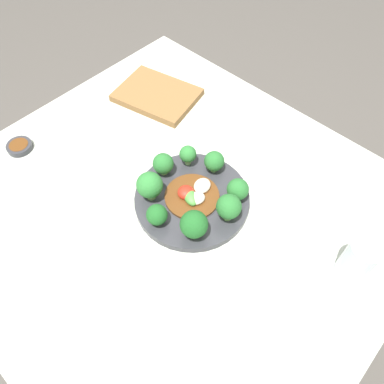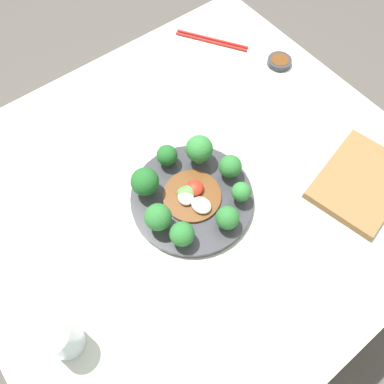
# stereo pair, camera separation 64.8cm
# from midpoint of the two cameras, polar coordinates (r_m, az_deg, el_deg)

# --- Properties ---
(ground_plane) EXTENTS (8.00, 8.00, 0.00)m
(ground_plane) POSITION_cam_midpoint_polar(r_m,az_deg,el_deg) (1.46, 10.04, -19.99)
(ground_plane) COLOR #4C4742
(table) EXTENTS (1.00, 0.92, 0.71)m
(table) POSITION_cam_midpoint_polar(r_m,az_deg,el_deg) (1.12, 12.97, -17.43)
(table) COLOR #B7BCAD
(table) RESTS_ON ground_plane
(plate) EXTENTS (0.26, 0.26, 0.02)m
(plate) POSITION_cam_midpoint_polar(r_m,az_deg,el_deg) (0.76, 18.88, -15.65)
(plate) COLOR #333338
(plate) RESTS_ON table
(broccoli_southwest) EXTENTS (0.06, 0.06, 0.07)m
(broccoli_southwest) POSITION_cam_midpoint_polar(r_m,az_deg,el_deg) (0.74, 20.14, -7.80)
(broccoli_southwest) COLOR #70A356
(broccoli_southwest) RESTS_ON plate
(broccoli_northeast) EXTENTS (0.05, 0.05, 0.06)m
(broccoli_northeast) POSITION_cam_midpoint_polar(r_m,az_deg,el_deg) (0.71, 19.66, -22.81)
(broccoli_northeast) COLOR #70A356
(broccoli_northeast) RESTS_ON plate
(broccoli_south) EXTENTS (0.05, 0.05, 0.05)m
(broccoli_south) POSITION_cam_midpoint_polar(r_m,az_deg,el_deg) (0.73, 14.73, -8.93)
(broccoli_south) COLOR #70A356
(broccoli_south) RESTS_ON plate
(broccoli_west) EXTENTS (0.05, 0.05, 0.06)m
(broccoli_west) POSITION_cam_midpoint_polar(r_m,az_deg,el_deg) (0.77, 24.98, -10.40)
(broccoli_west) COLOR #89B76B
(broccoli_west) RESTS_ON plate
(broccoli_east) EXTENTS (0.05, 0.05, 0.07)m
(broccoli_east) POSITION_cam_midpoint_polar(r_m,az_deg,el_deg) (0.69, 15.52, -20.62)
(broccoli_east) COLOR #7AAD5B
(broccoli_east) RESTS_ON plate
(broccoli_southeast) EXTENTS (0.06, 0.06, 0.07)m
(broccoli_southeast) POSITION_cam_midpoint_polar(r_m,az_deg,el_deg) (0.69, 12.19, -14.36)
(broccoli_southeast) COLOR #89B76B
(broccoli_southeast) RESTS_ON plate
(broccoli_northwest) EXTENTS (0.04, 0.04, 0.05)m
(broccoli_northwest) POSITION_cam_midpoint_polar(r_m,az_deg,el_deg) (0.76, 27.26, -14.61)
(broccoli_northwest) COLOR #89B76B
(broccoli_northwest) RESTS_ON plate
(broccoli_north) EXTENTS (0.05, 0.05, 0.06)m
(broccoli_north) POSITION_cam_midpoint_polar(r_m,az_deg,el_deg) (0.74, 26.03, -19.15)
(broccoli_north) COLOR #70A356
(broccoli_north) RESTS_ON plate
(stirfry_center) EXTENTS (0.12, 0.12, 0.03)m
(stirfry_center) POSITION_cam_midpoint_polar(r_m,az_deg,el_deg) (0.75, 19.36, -15.49)
(stirfry_center) COLOR #5B3314
(stirfry_center) RESTS_ON plate
(drinking_glass) EXTENTS (0.06, 0.06, 0.11)m
(drinking_glass) POSITION_cam_midpoint_polar(r_m,az_deg,el_deg) (0.68, 1.72, -40.09)
(drinking_glass) COLOR silver
(drinking_glass) RESTS_ON table
(chopsticks) EXTENTS (0.13, 0.18, 0.01)m
(chopsticks) POSITION_cam_midpoint_polar(r_m,az_deg,el_deg) (1.00, 17.44, 13.19)
(chopsticks) COLOR red
(chopsticks) RESTS_ON table
(sauce_dish) EXTENTS (0.06, 0.06, 0.02)m
(sauce_dish) POSITION_cam_midpoint_polar(r_m,az_deg,el_deg) (1.02, 27.95, 8.75)
(sauce_dish) COLOR #333338
(sauce_dish) RESTS_ON table
(cutting_board) EXTENTS (0.25, 0.21, 0.02)m
(cutting_board) POSITION_cam_midpoint_polar(r_m,az_deg,el_deg) (0.95, 40.41, -10.26)
(cutting_board) COLOR brown
(cutting_board) RESTS_ON table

